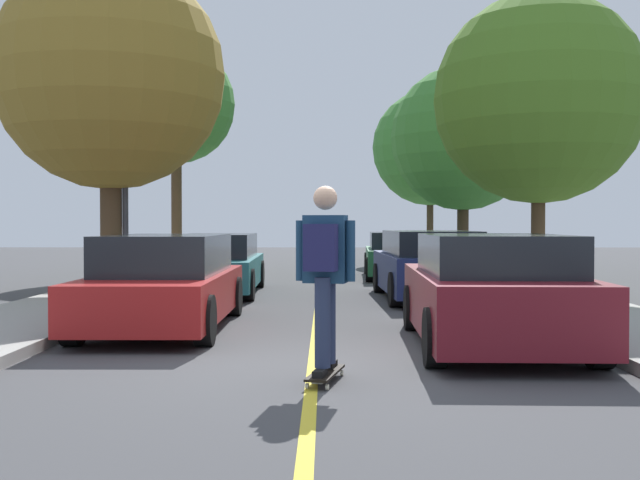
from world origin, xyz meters
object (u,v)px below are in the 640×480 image
Objects in this scene: parked_car_right_near at (428,265)px; street_tree_left_near at (176,105)px; parked_car_left_nearest at (165,282)px; parked_car_left_near at (218,264)px; street_tree_right_far at (430,148)px; streetlamp at (125,120)px; parked_car_right_far at (399,255)px; street_tree_left_nearest at (110,76)px; parked_car_right_nearest at (492,292)px; skateboard at (325,373)px; street_tree_right_nearest at (539,99)px; street_tree_right_near at (463,138)px; skateboarder at (325,266)px.

street_tree_left_near is (-6.42, 7.29, 4.28)m from parked_car_right_near.
parked_car_left_near is (-0.00, 5.50, -0.02)m from parked_car_left_nearest.
parked_car_left_near is 4.55m from parked_car_right_near.
street_tree_right_far is 1.07× the size of streetlamp.
street_tree_left_near is (-6.42, 1.12, 4.34)m from parked_car_right_far.
parked_car_right_near is at bearing -2.65° from street_tree_left_nearest.
street_tree_right_far is 16.75m from streetlamp.
parked_car_right_far is 7.83m from street_tree_left_near.
parked_car_right_nearest reaches higher than parked_car_left_near.
street_tree_left_near is at bearing 92.38° from streetlamp.
parked_car_left_nearest is 1.03× the size of parked_car_right_near.
street_tree_left_near reaches higher than skateboard.
parked_car_left_near is 0.71× the size of street_tree_left_near.
parked_car_right_far is 9.53m from street_tree_left_nearest.
streetlamp is (-1.75, -0.93, 2.97)m from parked_car_left_near.
street_tree_left_near is at bearing 108.62° from parked_car_left_near.
streetlamp is at bearing 115.90° from skateboard.
parked_car_left_nearest reaches higher than skateboard.
parked_car_left_near is 1.05× the size of parked_car_right_near.
parked_car_right_nearest reaches higher than skateboard.
street_tree_right_nearest is 8.22m from streetlamp.
parked_car_left_nearest is at bearing -65.92° from street_tree_left_nearest.
parked_car_left_nearest is at bearing -108.52° from street_tree_right_far.
parked_car_right_nearest is at bearing -20.84° from parked_car_left_nearest.
parked_car_right_near is 0.73× the size of street_tree_right_near.
skateboarder is at bearing -100.12° from street_tree_right_far.
parked_car_right_near is 2.48× the size of skateboarder.
parked_car_right_near is 8.38m from skateboarder.
street_tree_right_near is at bearing 2.47° from street_tree_left_near.
street_tree_right_nearest reaches higher than skateboard.
street_tree_left_near reaches higher than parked_car_right_far.
street_tree_left_nearest is 1.11× the size of street_tree_right_near.
skateboard is at bearing -118.47° from street_tree_right_nearest.
street_tree_left_near is at bearing 105.84° from skateboard.
streetlamp is at bearing 134.48° from parked_car_right_nearest.
skateboard is (2.32, -9.31, -0.56)m from parked_car_left_near.
street_tree_left_nearest is (-2.04, -0.94, 3.87)m from parked_car_left_near.
street_tree_left_nearest is 7.74× the size of skateboard.
skateboard is (4.07, -8.38, -3.53)m from streetlamp.
parked_car_right_near reaches higher than parked_car_left_nearest.
parked_car_left_near is 9.64m from skateboarder.
parked_car_left_nearest is 0.98× the size of parked_car_right_far.
skateboarder is (-2.06, -2.17, 0.43)m from parked_car_right_nearest.
skateboarder is (2.31, -3.84, 0.45)m from parked_car_left_nearest.
streetlamp reaches higher than skateboarder.
parked_car_right_far is 14.44m from skateboarder.
parked_car_right_nearest is at bearing 46.16° from skateboard.
streetlamp is (0.29, 0.01, -0.89)m from street_tree_left_nearest.
street_tree_left_nearest is at bearing -155.37° from parked_car_left_near.
street_tree_right_far reaches higher than parked_car_right_nearest.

